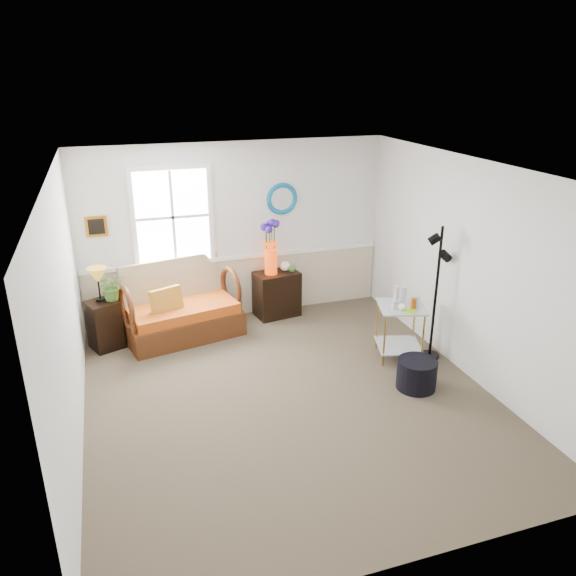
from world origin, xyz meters
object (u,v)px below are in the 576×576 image
object	(u,v)px
cabinet	(277,294)
side_table	(400,332)
loveseat	(181,302)
ottoman	(417,374)
lamp_stand	(105,325)
floor_lamp	(436,294)

from	to	relation	value
cabinet	side_table	distance (m)	2.10
loveseat	ottoman	xyz separation A→B (m)	(2.41, -2.27, -0.33)
loveseat	ottoman	bearing A→B (deg)	-55.32
loveseat	ottoman	world-z (taller)	loveseat
side_table	ottoman	bearing A→B (deg)	-102.62
lamp_stand	cabinet	distance (m)	2.53
loveseat	lamp_stand	xyz separation A→B (m)	(-1.04, -0.05, -0.18)
cabinet	floor_lamp	xyz separation A→B (m)	(1.52, -1.90, 0.54)
cabinet	ottoman	xyz separation A→B (m)	(0.95, -2.53, -0.17)
side_table	ottoman	xyz separation A→B (m)	(-0.17, -0.75, -0.18)
floor_lamp	ottoman	world-z (taller)	floor_lamp
floor_lamp	loveseat	bearing A→B (deg)	171.20
side_table	floor_lamp	size ratio (longest dim) A/B	0.41
lamp_stand	loveseat	bearing A→B (deg)	2.73
loveseat	side_table	bearing A→B (deg)	-42.65
loveseat	ottoman	size ratio (longest dim) A/B	3.36
loveseat	floor_lamp	world-z (taller)	floor_lamp
loveseat	lamp_stand	distance (m)	1.05
loveseat	cabinet	world-z (taller)	loveseat
cabinet	ottoman	world-z (taller)	cabinet
side_table	loveseat	bearing A→B (deg)	149.44
cabinet	floor_lamp	size ratio (longest dim) A/B	0.39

